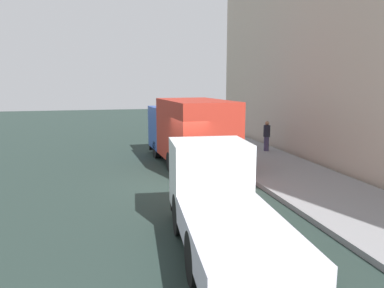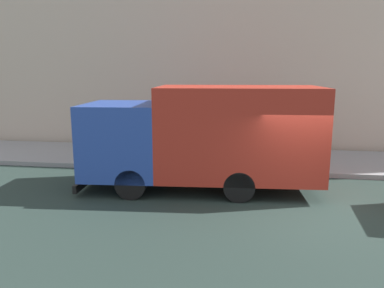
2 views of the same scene
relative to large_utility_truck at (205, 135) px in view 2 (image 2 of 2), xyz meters
name	(u,v)px [view 2 (image 2 of 2)]	position (x,y,z in m)	size (l,w,h in m)	color
ground	(306,207)	(-1.26, -2.91, -1.72)	(80.00, 80.00, 0.00)	#22302B
sidewalk	(287,161)	(3.73, -2.91, -1.63)	(3.99, 30.00, 0.17)	gray
building_facade	(288,4)	(6.23, -2.91, 4.78)	(0.50, 30.00, 12.99)	#BEAB99
large_utility_truck	(205,135)	(0.00, 0.00, 0.00)	(3.06, 7.38, 3.19)	#24429C
pedestrian_walking	(180,130)	(4.83, 1.67, -0.67)	(0.49, 0.49, 1.67)	#413A5B
traffic_cone_orange	(125,153)	(2.53, 3.44, -1.25)	(0.41, 0.41, 0.59)	orange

